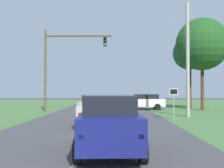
{
  "coord_description": "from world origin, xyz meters",
  "views": [
    {
      "loc": [
        1.12,
        -3.76,
        2.07
      ],
      "look_at": [
        0.87,
        19.66,
        2.65
      ],
      "focal_mm": 43.31,
      "sensor_mm": 36.0,
      "label": 1
    }
  ],
  "objects_px": {
    "keep_moving_sign": "(174,99)",
    "utility_pole_right": "(188,59)",
    "oak_tree_right": "(202,44)",
    "pickup_truck_lead": "(99,110)",
    "red_suv_near": "(109,122)",
    "crossing_suv_far": "(144,101)",
    "traffic_light": "(62,59)",
    "extra_tree_1": "(190,53)"
  },
  "relations": [
    {
      "from": "extra_tree_1",
      "to": "keep_moving_sign",
      "type": "bearing_deg",
      "value": -111.06
    },
    {
      "from": "keep_moving_sign",
      "to": "extra_tree_1",
      "type": "height_order",
      "value": "extra_tree_1"
    },
    {
      "from": "oak_tree_right",
      "to": "utility_pole_right",
      "type": "relative_size",
      "value": 1.08
    },
    {
      "from": "keep_moving_sign",
      "to": "oak_tree_right",
      "type": "relative_size",
      "value": 0.24
    },
    {
      "from": "extra_tree_1",
      "to": "traffic_light",
      "type": "bearing_deg",
      "value": -164.76
    },
    {
      "from": "keep_moving_sign",
      "to": "oak_tree_right",
      "type": "distance_m",
      "value": 12.15
    },
    {
      "from": "extra_tree_1",
      "to": "crossing_suv_far",
      "type": "bearing_deg",
      "value": -177.06
    },
    {
      "from": "traffic_light",
      "to": "extra_tree_1",
      "type": "relative_size",
      "value": 0.99
    },
    {
      "from": "traffic_light",
      "to": "utility_pole_right",
      "type": "relative_size",
      "value": 0.89
    },
    {
      "from": "utility_pole_right",
      "to": "red_suv_near",
      "type": "bearing_deg",
      "value": -115.91
    },
    {
      "from": "red_suv_near",
      "to": "traffic_light",
      "type": "height_order",
      "value": "traffic_light"
    },
    {
      "from": "red_suv_near",
      "to": "utility_pole_right",
      "type": "height_order",
      "value": "utility_pole_right"
    },
    {
      "from": "red_suv_near",
      "to": "crossing_suv_far",
      "type": "height_order",
      "value": "red_suv_near"
    },
    {
      "from": "red_suv_near",
      "to": "keep_moving_sign",
      "type": "bearing_deg",
      "value": 66.82
    },
    {
      "from": "traffic_light",
      "to": "crossing_suv_far",
      "type": "xyz_separation_m",
      "value": [
        8.46,
        3.44,
        -4.34
      ]
    },
    {
      "from": "traffic_light",
      "to": "keep_moving_sign",
      "type": "bearing_deg",
      "value": -36.59
    },
    {
      "from": "extra_tree_1",
      "to": "utility_pole_right",
      "type": "bearing_deg",
      "value": -106.4
    },
    {
      "from": "pickup_truck_lead",
      "to": "crossing_suv_far",
      "type": "relative_size",
      "value": 1.08
    },
    {
      "from": "pickup_truck_lead",
      "to": "oak_tree_right",
      "type": "height_order",
      "value": "oak_tree_right"
    },
    {
      "from": "keep_moving_sign",
      "to": "extra_tree_1",
      "type": "distance_m",
      "value": 12.42
    },
    {
      "from": "keep_moving_sign",
      "to": "utility_pole_right",
      "type": "height_order",
      "value": "utility_pole_right"
    },
    {
      "from": "traffic_light",
      "to": "oak_tree_right",
      "type": "relative_size",
      "value": 0.82
    },
    {
      "from": "red_suv_near",
      "to": "keep_moving_sign",
      "type": "height_order",
      "value": "keep_moving_sign"
    },
    {
      "from": "pickup_truck_lead",
      "to": "extra_tree_1",
      "type": "relative_size",
      "value": 0.61
    },
    {
      "from": "red_suv_near",
      "to": "crossing_suv_far",
      "type": "bearing_deg",
      "value": 80.66
    },
    {
      "from": "keep_moving_sign",
      "to": "utility_pole_right",
      "type": "relative_size",
      "value": 0.26
    },
    {
      "from": "crossing_suv_far",
      "to": "utility_pole_right",
      "type": "relative_size",
      "value": 0.5
    },
    {
      "from": "pickup_truck_lead",
      "to": "keep_moving_sign",
      "type": "distance_m",
      "value": 6.22
    },
    {
      "from": "utility_pole_right",
      "to": "extra_tree_1",
      "type": "xyz_separation_m",
      "value": [
        2.57,
        8.73,
        1.68
      ]
    },
    {
      "from": "red_suv_near",
      "to": "oak_tree_right",
      "type": "distance_m",
      "value": 22.83
    },
    {
      "from": "pickup_truck_lead",
      "to": "extra_tree_1",
      "type": "height_order",
      "value": "extra_tree_1"
    },
    {
      "from": "oak_tree_right",
      "to": "crossing_suv_far",
      "type": "bearing_deg",
      "value": 171.32
    },
    {
      "from": "oak_tree_right",
      "to": "extra_tree_1",
      "type": "distance_m",
      "value": 1.76
    },
    {
      "from": "crossing_suv_far",
      "to": "extra_tree_1",
      "type": "bearing_deg",
      "value": 2.94
    },
    {
      "from": "traffic_light",
      "to": "utility_pole_right",
      "type": "distance_m",
      "value": 12.13
    },
    {
      "from": "crossing_suv_far",
      "to": "keep_moving_sign",
      "type": "bearing_deg",
      "value": -84.54
    },
    {
      "from": "oak_tree_right",
      "to": "keep_moving_sign",
      "type": "bearing_deg",
      "value": -118.36
    },
    {
      "from": "keep_moving_sign",
      "to": "oak_tree_right",
      "type": "height_order",
      "value": "oak_tree_right"
    },
    {
      "from": "red_suv_near",
      "to": "oak_tree_right",
      "type": "height_order",
      "value": "oak_tree_right"
    },
    {
      "from": "traffic_light",
      "to": "keep_moving_sign",
      "type": "height_order",
      "value": "traffic_light"
    },
    {
      "from": "pickup_truck_lead",
      "to": "crossing_suv_far",
      "type": "height_order",
      "value": "pickup_truck_lead"
    },
    {
      "from": "pickup_truck_lead",
      "to": "oak_tree_right",
      "type": "distance_m",
      "value": 17.63
    }
  ]
}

